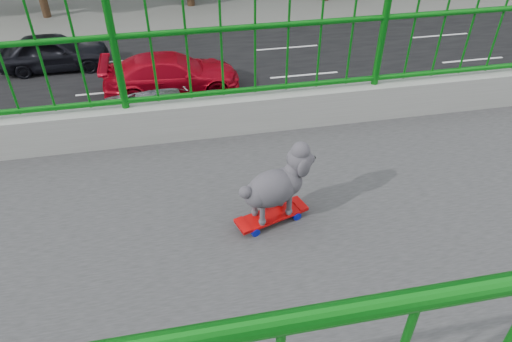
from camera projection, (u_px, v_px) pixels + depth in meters
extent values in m
cube|color=black|center=(110.00, 132.00, 16.72)|extent=(18.00, 90.00, 0.02)
cube|color=red|center=(272.00, 215.00, 2.97)|extent=(0.27, 0.49, 0.02)
cube|color=#99999E|center=(251.00, 225.00, 2.92)|extent=(0.09, 0.06, 0.02)
cylinder|color=#0712A8|center=(246.00, 220.00, 2.97)|extent=(0.04, 0.06, 0.05)
sphere|color=yellow|center=(246.00, 220.00, 2.97)|extent=(0.02, 0.02, 0.02)
cylinder|color=#0712A8|center=(255.00, 232.00, 2.89)|extent=(0.04, 0.06, 0.05)
sphere|color=yellow|center=(255.00, 232.00, 2.89)|extent=(0.02, 0.02, 0.02)
cube|color=#99999E|center=(292.00, 209.00, 3.04)|extent=(0.09, 0.06, 0.02)
cylinder|color=#0712A8|center=(287.00, 205.00, 3.09)|extent=(0.04, 0.06, 0.05)
sphere|color=yellow|center=(287.00, 205.00, 3.09)|extent=(0.02, 0.02, 0.02)
cylinder|color=#0712A8|center=(297.00, 216.00, 3.00)|extent=(0.04, 0.06, 0.05)
sphere|color=yellow|center=(297.00, 216.00, 3.00)|extent=(0.02, 0.02, 0.02)
ellipsoid|color=#2E2B31|center=(272.00, 188.00, 2.84)|extent=(0.31, 0.39, 0.23)
sphere|color=#2E2B31|center=(300.00, 160.00, 2.82)|extent=(0.15, 0.15, 0.15)
sphere|color=black|center=(314.00, 158.00, 2.87)|extent=(0.03, 0.03, 0.03)
sphere|color=#2E2B31|center=(245.00, 192.00, 2.74)|extent=(0.08, 0.08, 0.08)
cylinder|color=#2E2B31|center=(281.00, 196.00, 2.99)|extent=(0.03, 0.03, 0.14)
cylinder|color=#2E2B31|center=(289.00, 205.00, 2.92)|extent=(0.03, 0.03, 0.14)
cylinder|color=#2E2B31|center=(255.00, 206.00, 2.92)|extent=(0.03, 0.03, 0.14)
cylinder|color=#2E2B31|center=(262.00, 215.00, 2.85)|extent=(0.03, 0.03, 0.14)
imported|color=#97979C|center=(200.00, 169.00, 13.75)|extent=(1.61, 4.61, 1.52)
imported|color=#97979C|center=(175.00, 115.00, 16.16)|extent=(2.55, 5.52, 1.53)
imported|color=#B10719|center=(172.00, 74.00, 18.64)|extent=(2.18, 5.36, 1.56)
imported|color=black|center=(54.00, 52.00, 20.39)|extent=(1.83, 4.55, 1.55)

